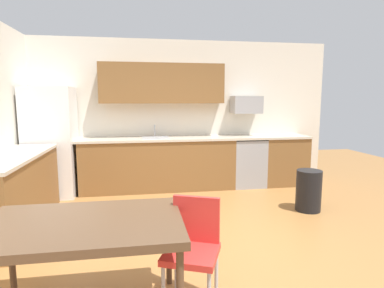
% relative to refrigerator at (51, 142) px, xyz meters
% --- Properties ---
extents(ground_plane, '(12.00, 12.00, 0.00)m').
position_rel_refrigerator_xyz_m(ground_plane, '(2.18, -2.22, -0.91)').
color(ground_plane, '#9E6B38').
extents(wall_back, '(5.80, 0.10, 2.70)m').
position_rel_refrigerator_xyz_m(wall_back, '(2.18, 0.43, 0.44)').
color(wall_back, silver).
rests_on(wall_back, ground).
extents(cabinet_run_back, '(2.71, 0.60, 0.90)m').
position_rel_refrigerator_xyz_m(cabinet_run_back, '(1.79, 0.08, -0.46)').
color(cabinet_run_back, brown).
rests_on(cabinet_run_back, ground).
extents(cabinet_run_back_right, '(0.84, 0.60, 0.90)m').
position_rel_refrigerator_xyz_m(cabinet_run_back_right, '(4.16, 0.08, -0.46)').
color(cabinet_run_back_right, brown).
rests_on(cabinet_run_back_right, ground).
extents(cabinet_run_left, '(0.60, 2.00, 0.90)m').
position_rel_refrigerator_xyz_m(cabinet_run_left, '(-0.12, -1.42, -0.46)').
color(cabinet_run_left, brown).
rests_on(cabinet_run_left, ground).
extents(countertop_back, '(4.80, 0.64, 0.04)m').
position_rel_refrigerator_xyz_m(countertop_back, '(2.18, 0.08, 0.01)').
color(countertop_back, beige).
rests_on(countertop_back, cabinet_run_back).
extents(countertop_left, '(0.64, 2.00, 0.04)m').
position_rel_refrigerator_xyz_m(countertop_left, '(-0.12, -1.42, 0.01)').
color(countertop_left, beige).
rests_on(countertop_left, cabinet_run_left).
extents(upper_cabinets_back, '(2.20, 0.34, 0.70)m').
position_rel_refrigerator_xyz_m(upper_cabinets_back, '(1.88, 0.21, 0.99)').
color(upper_cabinets_back, brown).
extents(refrigerator, '(0.76, 0.70, 1.82)m').
position_rel_refrigerator_xyz_m(refrigerator, '(0.00, 0.00, 0.00)').
color(refrigerator, white).
rests_on(refrigerator, ground).
extents(oven_range, '(0.60, 0.60, 0.91)m').
position_rel_refrigerator_xyz_m(oven_range, '(3.44, 0.08, -0.46)').
color(oven_range, '#999BA0').
rests_on(oven_range, ground).
extents(microwave, '(0.54, 0.36, 0.32)m').
position_rel_refrigerator_xyz_m(microwave, '(3.44, 0.18, 0.61)').
color(microwave, '#9EA0A5').
extents(sink_basin, '(0.48, 0.40, 0.14)m').
position_rel_refrigerator_xyz_m(sink_basin, '(1.74, 0.08, -0.03)').
color(sink_basin, '#A5A8AD').
rests_on(sink_basin, countertop_back).
extents(sink_faucet, '(0.02, 0.02, 0.24)m').
position_rel_refrigerator_xyz_m(sink_faucet, '(1.74, 0.26, 0.13)').
color(sink_faucet, '#B2B5BA').
rests_on(sink_faucet, countertop_back).
extents(dining_table, '(1.40, 0.90, 0.77)m').
position_rel_refrigerator_xyz_m(dining_table, '(1.05, -3.34, -0.21)').
color(dining_table, brown).
rests_on(dining_table, ground).
extents(chair_near_table, '(0.52, 0.52, 0.85)m').
position_rel_refrigerator_xyz_m(chair_near_table, '(1.85, -3.26, -0.41)').
color(chair_near_table, red).
rests_on(chair_near_table, ground).
extents(trash_bin, '(0.36, 0.36, 0.60)m').
position_rel_refrigerator_xyz_m(trash_bin, '(3.88, -1.41, -0.61)').
color(trash_bin, black).
rests_on(trash_bin, ground).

